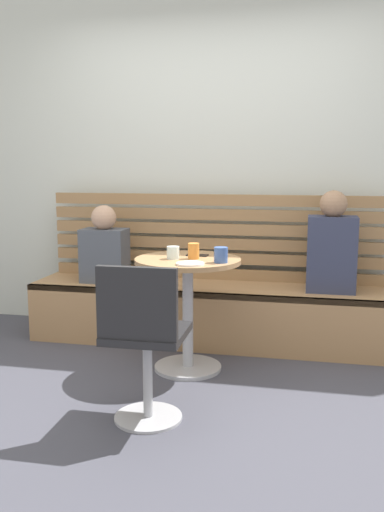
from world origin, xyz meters
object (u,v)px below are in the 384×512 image
object	(u,v)px
person_adult	(332,247)
cup_glass_short	(173,253)
person_child_left	(105,249)
booth_bench	(210,314)
white_chair	(144,338)
cup_mug_blue	(221,255)
cup_tumbler_orange	(193,251)
cafe_table	(188,292)
plate_small	(190,264)
phone_on_table	(198,255)

from	to	relation	value
person_adult	cup_glass_short	world-z (taller)	person_adult
person_child_left	booth_bench	bearing A→B (deg)	1.94
booth_bench	white_chair	world-z (taller)	white_chair
cup_mug_blue	cup_glass_short	xyz separation A→B (m)	(-0.32, 0.07, -0.01)
person_child_left	cup_glass_short	distance (m)	0.90
person_adult	cup_tumbler_orange	world-z (taller)	person_adult
person_child_left	cup_tumbler_orange	distance (m)	0.99
cafe_table	cup_mug_blue	distance (m)	0.37
plate_small	cup_mug_blue	bearing A→B (deg)	33.06
plate_small	cafe_table	bearing A→B (deg)	106.23
person_child_left	plate_small	size ratio (longest dim) A/B	3.47
booth_bench	cup_tumbler_orange	bearing A→B (deg)	-90.17
booth_bench	white_chair	distance (m)	1.41
booth_bench	phone_on_table	bearing A→B (deg)	-89.61
phone_on_table	cup_glass_short	bearing A→B (deg)	143.84
cup_mug_blue	white_chair	bearing A→B (deg)	-111.55
cup_mug_blue	phone_on_table	size ratio (longest dim) A/B	0.68
cup_mug_blue	plate_small	size ratio (longest dim) A/B	0.56
person_adult	person_child_left	distance (m)	1.69
cafe_table	cup_glass_short	xyz separation A→B (m)	(-0.09, -0.03, 0.26)
white_chair	cup_glass_short	bearing A→B (deg)	92.96
person_adult	plate_small	size ratio (longest dim) A/B	4.21
cup_tumbler_orange	plate_small	xyz separation A→B (m)	(0.03, -0.21, -0.04)
cafe_table	plate_small	bearing A→B (deg)	-73.77
cup_mug_blue	phone_on_table	bearing A→B (deg)	130.24
phone_on_table	plate_small	bearing A→B (deg)	-171.59
person_child_left	cup_mug_blue	world-z (taller)	person_child_left
white_chair	cup_mug_blue	xyz separation A→B (m)	(0.28, 0.71, 0.32)
white_chair	booth_bench	bearing A→B (deg)	86.42
cup_mug_blue	cup_tumbler_orange	bearing A→B (deg)	152.07
cup_tumbler_orange	plate_small	bearing A→B (deg)	-83.07
person_child_left	plate_small	bearing A→B (deg)	-42.39
person_adult	cup_glass_short	size ratio (longest dim) A/B	8.95
cafe_table	white_chair	distance (m)	0.82
person_child_left	cup_mug_blue	bearing A→B (deg)	-33.10
plate_small	person_adult	bearing A→B (deg)	42.92
cup_tumbler_orange	plate_small	size ratio (longest dim) A/B	0.59
cafe_table	person_adult	size ratio (longest dim) A/B	1.03
person_child_left	phone_on_table	distance (m)	0.93
person_adult	person_child_left	size ratio (longest dim) A/B	1.21
person_adult	person_child_left	world-z (taller)	person_adult
booth_bench	white_chair	size ratio (longest dim) A/B	3.18
cup_tumbler_orange	person_adult	bearing A→B (deg)	33.44
cafe_table	cup_tumbler_orange	world-z (taller)	cup_tumbler_orange
plate_small	person_child_left	bearing A→B (deg)	137.61
cafe_table	phone_on_table	distance (m)	0.26
booth_bench	person_adult	xyz separation A→B (m)	(0.87, -0.00, 0.54)
white_chair	cup_glass_short	distance (m)	0.84
cup_mug_blue	plate_small	bearing A→B (deg)	-146.94
cup_tumbler_orange	cup_glass_short	xyz separation A→B (m)	(-0.13, -0.03, -0.01)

